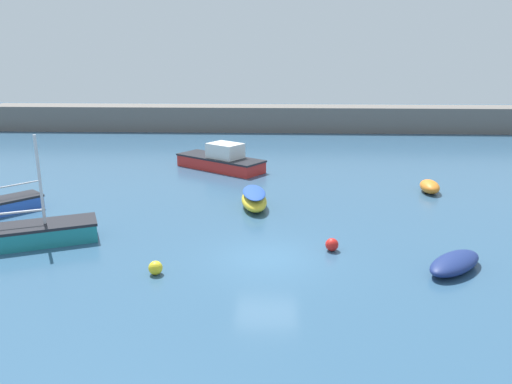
# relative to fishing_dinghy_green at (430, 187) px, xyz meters

# --- Properties ---
(ground_plane) EXTENTS (120.00, 120.00, 0.20)m
(ground_plane) POSITION_rel_fishing_dinghy_green_xyz_m (-9.25, -9.87, -0.46)
(ground_plane) COLOR #2D5170
(harbor_breakwater) EXTENTS (58.23, 3.77, 2.49)m
(harbor_breakwater) POSITION_rel_fishing_dinghy_green_xyz_m (-9.25, 23.14, 0.89)
(harbor_breakwater) COLOR #66605B
(harbor_breakwater) RESTS_ON ground_plane
(fishing_dinghy_green) EXTENTS (1.16, 2.06, 0.71)m
(fishing_dinghy_green) POSITION_rel_fishing_dinghy_green_xyz_m (0.00, 0.00, 0.00)
(fishing_dinghy_green) COLOR orange
(fishing_dinghy_green) RESTS_ON ground_plane
(rowboat_white_midwater) EXTENTS (2.97, 2.97, 0.61)m
(rowboat_white_midwater) POSITION_rel_fishing_dinghy_green_xyz_m (-2.21, -10.77, -0.05)
(rowboat_white_midwater) COLOR navy
(rowboat_white_midwater) RESTS_ON ground_plane
(motorboat_with_cabin) EXTENTS (6.53, 5.51, 1.87)m
(motorboat_with_cabin) POSITION_rel_fishing_dinghy_green_xyz_m (-12.66, 5.32, 0.31)
(motorboat_with_cabin) COLOR red
(motorboat_with_cabin) RESTS_ON ground_plane
(rowboat_with_red_cover) EXTENTS (1.70, 3.48, 0.94)m
(rowboat_with_red_cover) POSITION_rel_fishing_dinghy_green_xyz_m (-10.04, -3.27, 0.12)
(rowboat_with_red_cover) COLOR yellow
(rowboat_with_red_cover) RESTS_ON ground_plane
(sailboat_twin_hulled) EXTENTS (4.49, 3.20, 4.66)m
(sailboat_twin_hulled) POSITION_rel_fishing_dinghy_green_xyz_m (-18.73, -8.54, 0.10)
(sailboat_twin_hulled) COLOR teal
(sailboat_twin_hulled) RESTS_ON ground_plane
(mooring_buoy_yellow) EXTENTS (0.52, 0.52, 0.52)m
(mooring_buoy_yellow) POSITION_rel_fishing_dinghy_green_xyz_m (-13.31, -11.55, -0.10)
(mooring_buoy_yellow) COLOR yellow
(mooring_buoy_yellow) RESTS_ON ground_plane
(mooring_buoy_red) EXTENTS (0.54, 0.54, 0.54)m
(mooring_buoy_red) POSITION_rel_fishing_dinghy_green_xyz_m (-6.59, -9.03, -0.09)
(mooring_buoy_red) COLOR red
(mooring_buoy_red) RESTS_ON ground_plane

